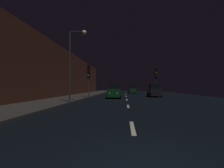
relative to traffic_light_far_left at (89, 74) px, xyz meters
The scene contains 10 objects.
ground 7.86m from the traffic_light_far_left, 40.97° to the left, with size 27.65×84.00×0.02m, color black.
sidewalk_left 6.17m from the traffic_light_far_left, 116.39° to the left, with size 4.40×84.00×0.15m, color #33302D.
building_facade_left 5.04m from the traffic_light_far_left, 167.05° to the left, with size 0.80×63.00×7.74m, color #472319.
lane_centerline 6.37m from the traffic_light_far_left, ahead, with size 0.16×36.15×0.01m.
traffic_light_far_left is the anchor object (origin of this frame).
traffic_light_far_right 12.58m from the traffic_light_far_left, 32.10° to the left, with size 0.32×0.47×5.03m.
streetlamp_overhead 7.83m from the traffic_light_far_left, 88.00° to the right, with size 1.70×0.44×7.01m.
car_approaching_headlights 4.39m from the traffic_light_far_left, ahead, with size 1.95×4.22×2.13m.
car_distant_taillights 20.87m from the traffic_light_far_left, 69.89° to the left, with size 1.86×4.03×2.03m.
car_parked_right_far 10.97m from the traffic_light_far_left, 22.68° to the left, with size 1.90×4.10×2.07m.
Camera 1 is at (-0.32, -3.57, 1.58)m, focal length 26.96 mm.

